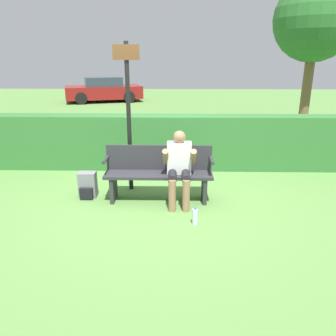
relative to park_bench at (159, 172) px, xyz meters
name	(u,v)px	position (x,y,z in m)	size (l,w,h in m)	color
ground_plane	(159,200)	(0.00, -0.06, -0.46)	(40.00, 40.00, 0.00)	#5B8942
hedge_back	(163,142)	(0.00, 1.60, 0.09)	(12.00, 0.49, 1.08)	#337033
park_bench	(159,172)	(0.00, 0.00, 0.00)	(1.68, 0.40, 0.86)	#2D2D33
person_seated	(179,165)	(0.32, -0.13, 0.17)	(0.50, 0.59, 1.12)	silver
backpack	(88,186)	(-1.16, 0.05, -0.26)	(0.28, 0.25, 0.42)	slate
water_bottle	(195,217)	(0.53, -0.84, -0.34)	(0.08, 0.08, 0.24)	silver
signpost	(128,110)	(-0.50, 0.41, 0.91)	(0.41, 0.09, 2.40)	black
parked_car	(104,90)	(-3.50, 12.51, 0.14)	(4.21, 2.92, 1.25)	maroon
tree	(316,20)	(4.17, 5.24, 2.71)	(2.32, 2.32, 4.36)	brown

